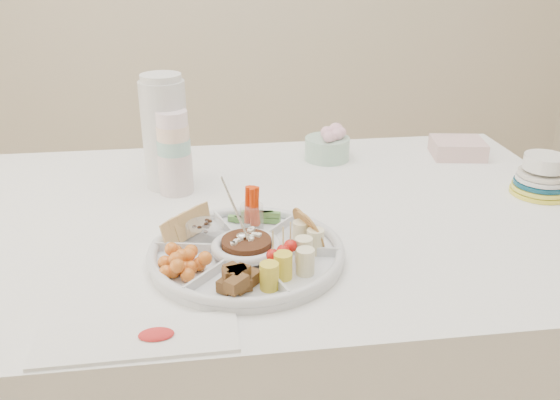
{
  "coord_description": "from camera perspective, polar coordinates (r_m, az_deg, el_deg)",
  "views": [
    {
      "loc": [
        -0.15,
        -1.24,
        1.34
      ],
      "look_at": [
        0.0,
        -0.12,
        0.84
      ],
      "focal_mm": 38.0,
      "sensor_mm": 36.0,
      "label": 1
    }
  ],
  "objects": [
    {
      "name": "dining_table",
      "position": [
        1.57,
        -0.66,
        -13.78
      ],
      "size": [
        1.52,
        1.02,
        0.76
      ],
      "primitive_type": "cube",
      "color": "white",
      "rests_on": "floor"
    },
    {
      "name": "party_tray",
      "position": [
        1.17,
        -3.24,
        -4.82
      ],
      "size": [
        0.45,
        0.45,
        0.04
      ],
      "primitive_type": "cylinder",
      "rotation": [
        0.0,
        0.0,
        -0.2
      ],
      "color": "white",
      "rests_on": "dining_table"
    },
    {
      "name": "bean_dip",
      "position": [
        1.16,
        -3.25,
        -4.49
      ],
      "size": [
        0.12,
        0.12,
        0.04
      ],
      "primitive_type": "cylinder",
      "rotation": [
        0.0,
        0.0,
        -0.2
      ],
      "color": "#461F0F",
      "rests_on": "party_tray"
    },
    {
      "name": "tortillas",
      "position": [
        1.21,
        2.42,
        -2.62
      ],
      "size": [
        0.12,
        0.12,
        0.06
      ],
      "primitive_type": null,
      "rotation": [
        0.0,
        0.0,
        -0.2
      ],
      "color": "#A1602D",
      "rests_on": "party_tray"
    },
    {
      "name": "carrot_cucumber",
      "position": [
        1.27,
        -2.59,
        -0.35
      ],
      "size": [
        0.11,
        0.11,
        0.09
      ],
      "primitive_type": null,
      "rotation": [
        0.0,
        0.0,
        -0.2
      ],
      "color": "red",
      "rests_on": "party_tray"
    },
    {
      "name": "pita_raisins",
      "position": [
        1.23,
        -8.11,
        -2.29
      ],
      "size": [
        0.13,
        0.13,
        0.06
      ],
      "primitive_type": null,
      "rotation": [
        0.0,
        0.0,
        -0.2
      ],
      "color": "tan",
      "rests_on": "party_tray"
    },
    {
      "name": "cherries",
      "position": [
        1.12,
        -9.38,
        -5.56
      ],
      "size": [
        0.14,
        0.14,
        0.05
      ],
      "primitive_type": null,
      "rotation": [
        0.0,
        0.0,
        -0.2
      ],
      "color": "orange",
      "rests_on": "party_tray"
    },
    {
      "name": "granola_chunks",
      "position": [
        1.05,
        -4.09,
        -7.55
      ],
      "size": [
        0.13,
        0.13,
        0.05
      ],
      "primitive_type": null,
      "rotation": [
        0.0,
        0.0,
        -0.2
      ],
      "color": "brown",
      "rests_on": "party_tray"
    },
    {
      "name": "banana_tomato",
      "position": [
        1.09,
        2.25,
        -4.95
      ],
      "size": [
        0.13,
        0.13,
        0.09
      ],
      "primitive_type": null,
      "rotation": [
        0.0,
        0.0,
        -0.2
      ],
      "color": "#F0E669",
      "rests_on": "party_tray"
    },
    {
      "name": "cup_stack",
      "position": [
        1.47,
        -10.18,
        4.98
      ],
      "size": [
        0.1,
        0.1,
        0.23
      ],
      "primitive_type": "cylinder",
      "rotation": [
        0.0,
        0.0,
        0.27
      ],
      "color": "silver",
      "rests_on": "dining_table"
    },
    {
      "name": "thermos",
      "position": [
        1.51,
        -11.02,
        6.56
      ],
      "size": [
        0.14,
        0.14,
        0.29
      ],
      "primitive_type": "cylinder",
      "rotation": [
        0.0,
        0.0,
        -0.3
      ],
      "color": "silver",
      "rests_on": "dining_table"
    },
    {
      "name": "flower_bowl",
      "position": [
        1.7,
        4.58,
        5.47
      ],
      "size": [
        0.16,
        0.16,
        0.1
      ],
      "primitive_type": "cylinder",
      "rotation": [
        0.0,
        0.0,
        0.25
      ],
      "color": "#93C1A2",
      "rests_on": "dining_table"
    },
    {
      "name": "napkin_stack",
      "position": [
        1.81,
        16.72,
        4.82
      ],
      "size": [
        0.16,
        0.15,
        0.05
      ],
      "primitive_type": "cube",
      "rotation": [
        0.0,
        0.0,
        -0.17
      ],
      "color": "beige",
      "rests_on": "dining_table"
    },
    {
      "name": "plate_stack",
      "position": [
        1.59,
        23.92,
        2.06
      ],
      "size": [
        0.15,
        0.15,
        0.09
      ],
      "primitive_type": "cylinder",
      "rotation": [
        0.0,
        0.0,
        0.07
      ],
      "color": "#E2BF51",
      "rests_on": "dining_table"
    },
    {
      "name": "placemat",
      "position": [
        0.99,
        -13.58,
        -12.89
      ],
      "size": [
        0.32,
        0.11,
        0.01
      ],
      "primitive_type": "cube",
      "rotation": [
        0.0,
        0.0,
        0.01
      ],
      "color": "white",
      "rests_on": "dining_table"
    }
  ]
}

